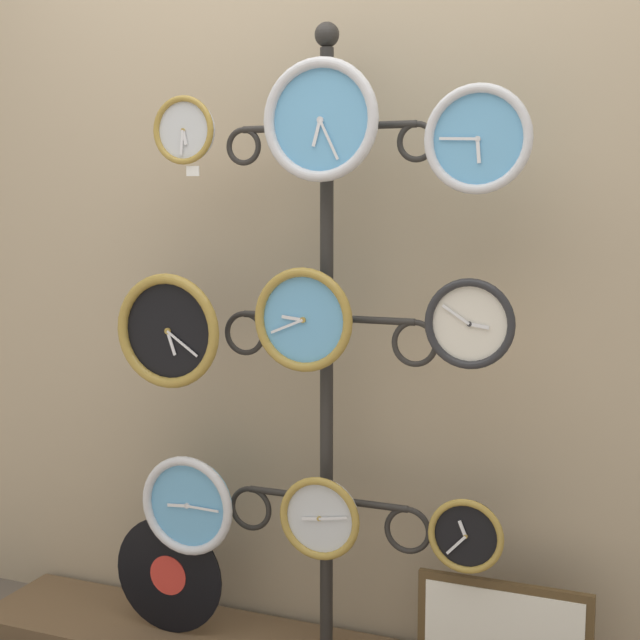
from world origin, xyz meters
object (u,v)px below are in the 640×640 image
at_px(clock_top_center, 321,120).
at_px(clock_top_right, 478,139).
at_px(clock_top_left, 184,130).
at_px(vinyl_record, 169,575).
at_px(clock_middle_right, 470,324).
at_px(clock_bottom_center, 320,518).
at_px(clock_bottom_right, 466,535).
at_px(clock_middle_left, 169,331).
at_px(display_stand, 326,481).
at_px(clock_bottom_left, 188,505).
at_px(clock_middle_center, 304,320).
at_px(picture_frame, 503,636).

relative_size(clock_top_center, clock_top_right, 1.19).
relative_size(clock_top_left, vinyl_record, 0.53).
bearing_deg(clock_middle_right, clock_top_left, 179.52).
distance_m(clock_top_left, clock_bottom_center, 1.14).
xyz_separation_m(clock_top_center, clock_middle_right, (0.40, 0.01, -0.51)).
bearing_deg(clock_bottom_right, clock_top_left, -179.57).
distance_m(clock_middle_left, clock_bottom_right, 0.99).
height_order(display_stand, clock_top_left, display_stand).
relative_size(clock_top_right, clock_bottom_left, 0.91).
relative_size(clock_top_center, clock_bottom_right, 1.60).
bearing_deg(clock_middle_center, clock_bottom_left, -176.72).
distance_m(clock_middle_right, picture_frame, 0.84).
xyz_separation_m(clock_middle_right, vinyl_record, (-0.89, -0.00, -0.80)).
relative_size(clock_bottom_left, picture_frame, 0.64).
xyz_separation_m(clock_middle_left, picture_frame, (0.95, 0.07, -0.77)).
bearing_deg(clock_bottom_right, clock_middle_right, -87.09).
bearing_deg(clock_bottom_right, clock_middle_left, -177.23).
distance_m(clock_bottom_left, clock_bottom_center, 0.41).
bearing_deg(picture_frame, clock_top_right, -156.21).
height_order(clock_top_right, clock_bottom_left, clock_top_right).
xyz_separation_m(clock_middle_left, clock_middle_right, (0.86, 0.03, 0.06)).
relative_size(clock_bottom_right, picture_frame, 0.44).
bearing_deg(clock_top_center, clock_middle_right, 1.02).
height_order(display_stand, clock_top_right, display_stand).
bearing_deg(clock_top_left, clock_top_center, -1.92).
distance_m(clock_bottom_center, vinyl_record, 0.55).
xyz_separation_m(clock_top_left, clock_top_right, (0.82, -0.00, -0.05)).
xyz_separation_m(clock_bottom_right, vinyl_record, (-0.89, -0.01, -0.25)).
bearing_deg(clock_bottom_center, clock_bottom_left, -178.28).
xyz_separation_m(vinyl_record, picture_frame, (0.99, 0.04, -0.03)).
height_order(clock_middle_center, clock_middle_right, clock_middle_center).
height_order(clock_middle_center, vinyl_record, clock_middle_center).
xyz_separation_m(clock_top_left, clock_bottom_left, (0.00, -0.03, -1.07)).
relative_size(clock_top_left, clock_bottom_right, 0.95).
xyz_separation_m(clock_top_right, clock_middle_right, (-0.01, -0.01, -0.46)).
bearing_deg(display_stand, clock_bottom_right, -10.25).
distance_m(clock_bottom_left, vinyl_record, 0.25).
xyz_separation_m(clock_top_center, vinyl_record, (-0.49, 0.01, -1.32)).
bearing_deg(picture_frame, clock_middle_right, -155.48).
xyz_separation_m(clock_middle_center, clock_bottom_left, (-0.36, -0.02, -0.56)).
bearing_deg(clock_top_right, clock_top_left, 179.92).
xyz_separation_m(clock_top_center, clock_bottom_center, (-0.00, 0.00, -1.07)).
height_order(display_stand, clock_bottom_left, display_stand).
distance_m(clock_bottom_left, picture_frame, 0.95).
distance_m(clock_top_left, clock_top_right, 0.82).
xyz_separation_m(clock_top_right, clock_bottom_left, (-0.82, -0.02, -1.03)).
relative_size(clock_middle_left, clock_middle_right, 1.43).
distance_m(display_stand, clock_top_center, 1.00).
relative_size(clock_top_left, clock_bottom_left, 0.64).
height_order(clock_middle_left, picture_frame, clock_middle_left).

